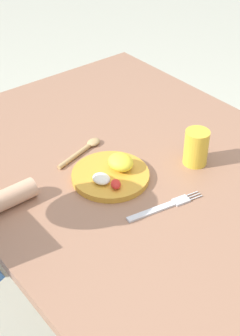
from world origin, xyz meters
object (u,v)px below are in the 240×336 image
fork (163,207)px  drinking_cup (196,147)px  plate (112,173)px  spoon (84,149)px

fork → drinking_cup: drinking_cup is taller
plate → spoon: 0.15m
fork → plate: bearing=108.3°
fork → spoon: bearing=102.4°
spoon → drinking_cup: size_ratio=1.72×
fork → spoon: (-0.33, -0.01, 0.00)m
plate → fork: bearing=7.8°
plate → fork: 0.18m
plate → drinking_cup: 0.25m
drinking_cup → fork: bearing=-66.7°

